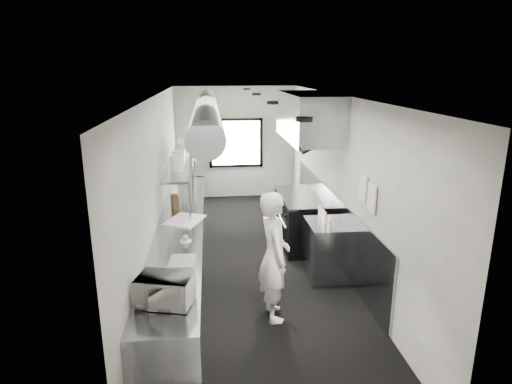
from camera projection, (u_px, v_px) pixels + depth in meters
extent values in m
cube|color=black|center=(251.00, 261.00, 7.58)|extent=(3.00, 8.00, 0.01)
cube|color=silver|center=(251.00, 96.00, 6.82)|extent=(3.00, 8.00, 0.01)
cube|color=beige|center=(236.00, 143.00, 11.02)|extent=(3.00, 0.02, 2.80)
cube|color=beige|center=(301.00, 313.00, 3.37)|extent=(3.00, 0.02, 2.80)
cube|color=beige|center=(159.00, 185.00, 7.04)|extent=(0.02, 8.00, 2.80)
cube|color=beige|center=(340.00, 180.00, 7.35)|extent=(0.02, 8.00, 2.80)
cube|color=gray|center=(331.00, 222.00, 7.87)|extent=(0.03, 5.50, 1.10)
cylinder|color=#9C9FA5|center=(206.00, 110.00, 7.19)|extent=(0.40, 6.40, 0.40)
cube|color=white|center=(236.00, 143.00, 10.99)|extent=(1.20, 0.03, 1.10)
cube|color=black|center=(236.00, 120.00, 10.85)|extent=(1.36, 0.03, 0.08)
cube|color=black|center=(236.00, 165.00, 11.16)|extent=(1.36, 0.03, 0.08)
cube|color=black|center=(210.00, 143.00, 10.94)|extent=(0.08, 0.03, 1.25)
cube|color=black|center=(261.00, 143.00, 11.07)|extent=(0.08, 0.03, 1.25)
cube|color=gray|center=(309.00, 116.00, 7.71)|extent=(0.80, 2.20, 0.80)
cube|color=gray|center=(287.00, 139.00, 7.78)|extent=(0.05, 2.20, 0.05)
cube|color=black|center=(304.00, 135.00, 7.79)|extent=(0.50, 2.10, 0.28)
cube|color=gray|center=(181.00, 251.00, 6.86)|extent=(0.70, 6.00, 0.90)
cube|color=gray|center=(181.00, 163.00, 7.99)|extent=(0.45, 3.00, 0.04)
cylinder|color=gray|center=(189.00, 202.00, 6.76)|extent=(0.04, 0.04, 0.66)
cylinder|color=gray|center=(192.00, 180.00, 8.10)|extent=(0.04, 0.04, 0.66)
cylinder|color=gray|center=(194.00, 164.00, 9.44)|extent=(0.04, 0.04, 0.66)
cube|color=black|center=(303.00, 220.00, 8.24)|extent=(0.85, 1.60, 0.90)
cube|color=gray|center=(304.00, 197.00, 8.11)|extent=(0.85, 1.60, 0.04)
cube|color=gray|center=(281.00, 221.00, 8.19)|extent=(0.03, 1.55, 0.80)
cylinder|color=gray|center=(280.00, 216.00, 8.16)|extent=(0.03, 1.30, 0.03)
cube|color=gray|center=(328.00, 250.00, 6.91)|extent=(0.65, 0.80, 0.90)
cube|color=gray|center=(190.00, 189.00, 10.40)|extent=(0.70, 1.20, 0.90)
cube|color=silver|center=(363.00, 187.00, 6.15)|extent=(0.02, 0.28, 0.38)
cube|color=silver|center=(372.00, 198.00, 5.83)|extent=(0.02, 0.28, 0.38)
imported|color=white|center=(274.00, 256.00, 5.66)|extent=(0.47, 0.66, 1.74)
imported|color=silver|center=(165.00, 290.00, 4.43)|extent=(0.58, 0.49, 0.30)
cylinder|color=#ACB2A4|center=(151.00, 298.00, 4.47)|extent=(0.20, 0.20, 0.11)
cylinder|color=#ACB2A4|center=(158.00, 274.00, 5.00)|extent=(0.15, 0.15, 0.09)
cube|color=silver|center=(182.00, 261.00, 5.45)|extent=(0.35, 0.42, 0.01)
cylinder|color=white|center=(186.00, 241.00, 6.06)|extent=(0.17, 0.17, 0.01)
sphere|color=tan|center=(185.00, 238.00, 6.05)|extent=(0.09, 0.09, 0.09)
cube|color=white|center=(185.00, 220.00, 6.88)|extent=(0.69, 0.77, 0.02)
cube|color=brown|center=(175.00, 202.00, 7.48)|extent=(0.16, 0.23, 0.23)
cylinder|color=white|center=(177.00, 163.00, 7.25)|extent=(0.25, 0.25, 0.26)
cylinder|color=white|center=(179.00, 158.00, 7.59)|extent=(0.26, 0.26, 0.28)
cylinder|color=white|center=(182.00, 151.00, 8.13)|extent=(0.28, 0.28, 0.33)
cylinder|color=white|center=(183.00, 146.00, 8.62)|extent=(0.28, 0.28, 0.34)
cylinder|color=white|center=(329.00, 225.00, 6.47)|extent=(0.06, 0.06, 0.16)
cylinder|color=white|center=(330.00, 221.00, 6.62)|extent=(0.07, 0.07, 0.17)
cylinder|color=white|center=(324.00, 218.00, 6.76)|extent=(0.08, 0.08, 0.18)
cylinder|color=white|center=(323.00, 215.00, 6.91)|extent=(0.07, 0.07, 0.17)
cylinder|color=white|center=(320.00, 211.00, 7.07)|extent=(0.07, 0.07, 0.19)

